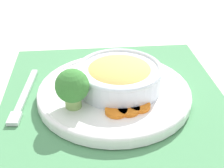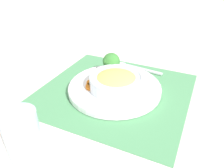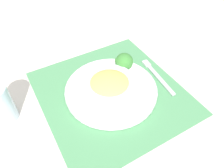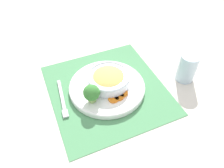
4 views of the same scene
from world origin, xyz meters
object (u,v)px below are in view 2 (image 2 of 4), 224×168
(bowl, at_px, (116,81))
(broccoli_floret, at_px, (111,62))
(water_glass, at_px, (24,138))
(fork, at_px, (134,67))

(bowl, relative_size, broccoli_floret, 2.25)
(water_glass, height_order, fork, water_glass)
(fork, bearing_deg, bowl, -171.90)
(water_glass, bearing_deg, broccoli_floret, 4.96)
(bowl, xyz_separation_m, broccoli_floret, (0.08, 0.07, 0.01))
(bowl, height_order, water_glass, water_glass)
(bowl, relative_size, water_glass, 1.40)
(bowl, distance_m, fork, 0.19)
(fork, bearing_deg, broccoli_floret, 159.36)
(broccoli_floret, xyz_separation_m, fork, (0.10, -0.03, -0.05))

